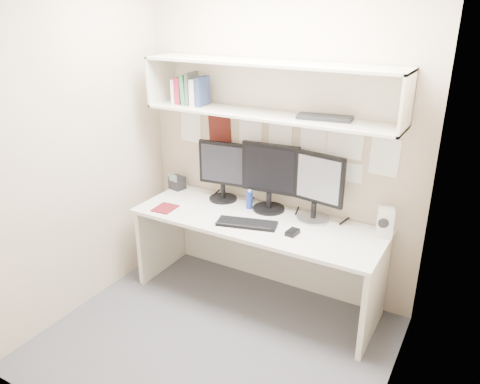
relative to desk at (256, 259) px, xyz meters
The scene contains 19 objects.
floor 0.75m from the desk, 90.00° to the right, with size 2.40×2.00×0.01m, color #47474C.
wall_back 1.00m from the desk, 90.00° to the left, with size 2.40×0.02×2.60m, color tan.
wall_front 1.90m from the desk, 90.00° to the right, with size 2.40×0.02×2.60m, color tan.
wall_left 1.65m from the desk, 151.57° to the right, with size 0.02×2.00×2.60m, color tan.
wall_right 1.65m from the desk, 28.43° to the right, with size 0.02×2.00×2.60m, color tan.
desk is the anchor object (origin of this frame).
overhead_hutch 1.37m from the desk, 90.00° to the left, with size 2.00×0.38×0.40m.
pinned_papers 0.95m from the desk, 90.00° to the left, with size 1.92×0.01×0.48m, color white, non-canonical shape.
monitor_left 0.81m from the desk, 153.61° to the left, with size 0.44×0.24×0.51m.
monitor_center 0.70m from the desk, 90.35° to the left, with size 0.48×0.26×0.56m.
monitor_right 0.79m from the desk, 29.45° to the left, with size 0.47×0.26×0.54m.
keyboard 0.40m from the desk, 98.28° to the right, with size 0.46×0.16×0.02m, color black.
mouse 0.53m from the desk, 16.73° to the right, with size 0.07×0.11×0.03m, color black.
speaker 1.07m from the desk, 11.68° to the left, with size 0.14×0.14×0.22m.
blue_bottle 0.49m from the desk, 134.31° to the left, with size 0.05×0.05×0.16m.
maroon_notebook 0.86m from the desk, 165.21° to the right, with size 0.16×0.20×0.01m, color #5D0F16.
desk_phone 1.05m from the desk, 166.90° to the left, with size 0.15×0.14×0.16m.
book_stack 1.48m from the desk, 166.76° to the left, with size 0.28×0.16×0.26m.
hutch_tray 1.28m from the desk, 23.28° to the left, with size 0.39×0.15×0.03m, color black.
Camera 1 is at (1.53, -2.32, 2.30)m, focal length 35.00 mm.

